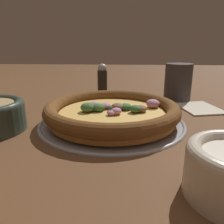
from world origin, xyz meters
name	(u,v)px	position (x,y,z in m)	size (l,w,h in m)	color
ground_plane	(112,122)	(0.00, 0.00, 0.00)	(3.00, 3.00, 0.00)	brown
pizza_tray	(112,121)	(0.00, 0.00, 0.00)	(0.33, 0.33, 0.01)	#9E9EA3
pizza	(112,111)	(0.00, 0.00, 0.03)	(0.30, 0.30, 0.04)	#A86B33
drinking_cup	(178,83)	(-0.21, 0.19, 0.06)	(0.08, 0.08, 0.11)	#383333
napkin	(199,107)	(-0.13, 0.23, 0.00)	(0.14, 0.12, 0.01)	beige
pepper_shaker	(102,80)	(-0.27, -0.05, 0.05)	(0.03, 0.03, 0.11)	black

